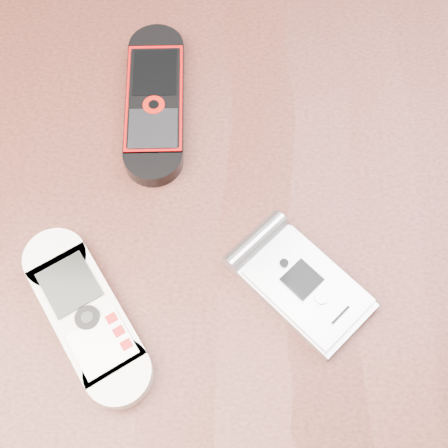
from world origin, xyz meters
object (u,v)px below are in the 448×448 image
nokia_black_red (155,101)px  motorola_razr (304,286)px  nokia_white (86,314)px  table (219,274)px

nokia_black_red → motorola_razr: size_ratio=1.44×
nokia_white → motorola_razr: (0.16, 0.02, 0.00)m
nokia_white → motorola_razr: same height
table → nokia_black_red: (-0.06, 0.12, 0.11)m
nokia_white → nokia_black_red: (0.04, 0.19, -0.00)m
table → nokia_white: 0.17m
table → nokia_black_red: size_ratio=7.37×
motorola_razr → nokia_white: bearing=143.5°
nokia_white → motorola_razr: size_ratio=1.33×
nokia_black_red → nokia_white: bearing=-103.6°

